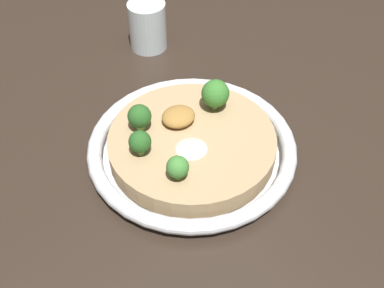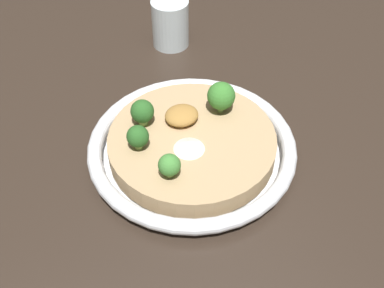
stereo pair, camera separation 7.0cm
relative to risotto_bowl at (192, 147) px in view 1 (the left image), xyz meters
name	(u,v)px [view 1 (the left image)]	position (x,y,z in m)	size (l,w,h in m)	color
ground_plane	(192,156)	(0.00, 0.00, -0.02)	(6.00, 6.00, 0.00)	#2D231C
risotto_bowl	(192,147)	(0.00, 0.00, 0.00)	(0.30, 0.30, 0.04)	silver
cheese_sprinkle	(192,145)	(-0.01, -0.02, 0.03)	(0.04, 0.04, 0.01)	white
crispy_onion_garnish	(181,115)	(0.00, 0.04, 0.03)	(0.05, 0.05, 0.02)	#A37538
broccoli_back_left	(140,117)	(-0.05, 0.05, 0.04)	(0.03, 0.03, 0.04)	#759E4C
broccoli_front_left	(178,167)	(-0.06, -0.05, 0.04)	(0.03, 0.03, 0.04)	#84A856
broccoli_back_right	(215,94)	(0.06, 0.03, 0.05)	(0.04, 0.04, 0.05)	#759E4C
broccoli_left	(140,142)	(-0.08, 0.01, 0.04)	(0.03, 0.03, 0.04)	#84A856
drinking_glass	(148,26)	(0.08, 0.28, 0.02)	(0.07, 0.07, 0.09)	silver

